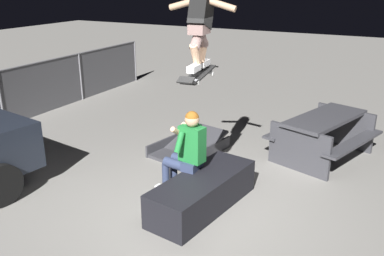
# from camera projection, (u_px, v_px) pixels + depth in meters

# --- Properties ---
(ground_plane) EXTENTS (40.00, 40.00, 0.00)m
(ground_plane) POSITION_uv_depth(u_px,v_px,m) (191.00, 212.00, 5.61)
(ground_plane) COLOR gray
(ledge_box_main) EXTENTS (1.83, 0.88, 0.46)m
(ledge_box_main) POSITION_uv_depth(u_px,v_px,m) (203.00, 192.00, 5.66)
(ledge_box_main) COLOR black
(ledge_box_main) RESTS_ON ground
(person_sitting_on_ledge) EXTENTS (0.60, 0.78, 1.30)m
(person_sitting_on_ledge) POSITION_uv_depth(u_px,v_px,m) (186.00, 150.00, 5.79)
(person_sitting_on_ledge) COLOR #2D3856
(person_sitting_on_ledge) RESTS_ON ground
(skateboard) EXTENTS (1.04, 0.31, 0.13)m
(skateboard) POSITION_uv_depth(u_px,v_px,m) (199.00, 74.00, 5.41)
(skateboard) COLOR black
(skater_airborne) EXTENTS (0.63, 0.89, 1.12)m
(skater_airborne) POSITION_uv_depth(u_px,v_px,m) (201.00, 19.00, 5.23)
(skater_airborne) COLOR white
(kicker_ramp) EXTENTS (1.44, 1.11, 0.44)m
(kicker_ramp) POSITION_uv_depth(u_px,v_px,m) (189.00, 148.00, 7.52)
(kicker_ramp) COLOR #38383D
(kicker_ramp) RESTS_ON ground
(picnic_table_back) EXTENTS (2.03, 1.80, 0.75)m
(picnic_table_back) POSITION_uv_depth(u_px,v_px,m) (324.00, 130.00, 7.18)
(picnic_table_back) COLOR #38383D
(picnic_table_back) RESTS_ON ground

